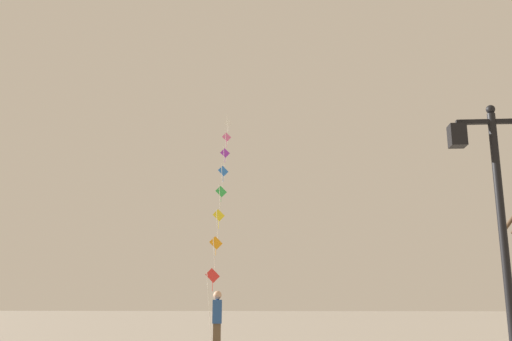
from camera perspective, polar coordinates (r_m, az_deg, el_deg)
twin_lantern_lamp_post at (r=10.62m, az=23.29°, el=-1.49°), size 1.52×0.28×4.85m
kite_train at (r=23.97m, az=-3.54°, el=-2.09°), size 1.22×12.63×11.17m
kite_flyer at (r=15.25m, az=-3.96°, el=-15.07°), size 0.28×0.62×1.71m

